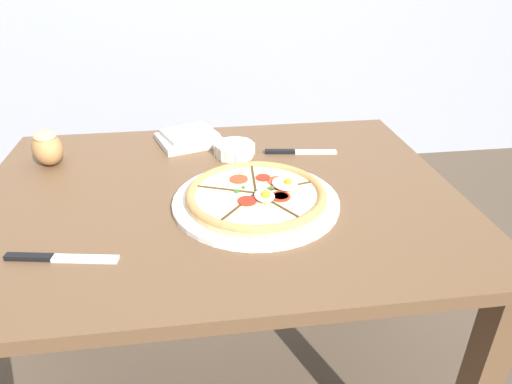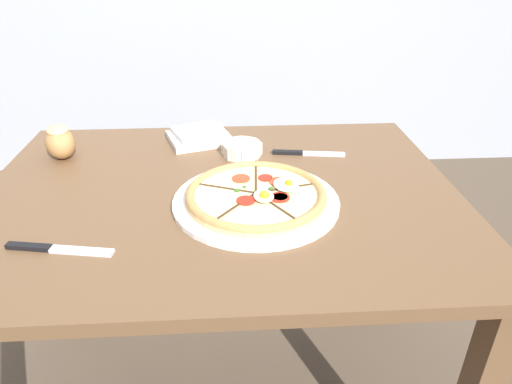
{
  "view_description": "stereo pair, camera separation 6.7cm",
  "coord_description": "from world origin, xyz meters",
  "views": [
    {
      "loc": [
        -0.04,
        -0.95,
        1.3
      ],
      "look_at": [
        0.08,
        -0.07,
        0.8
      ],
      "focal_mm": 32.0,
      "sensor_mm": 36.0,
      "label": 1
    },
    {
      "loc": [
        0.03,
        -0.96,
        1.3
      ],
      "look_at": [
        0.08,
        -0.07,
        0.8
      ],
      "focal_mm": 32.0,
      "sensor_mm": 36.0,
      "label": 2
    }
  ],
  "objects": [
    {
      "name": "pizza",
      "position": [
        0.08,
        -0.07,
        0.79
      ],
      "size": [
        0.38,
        0.38,
        0.05
      ],
      "color": "white",
      "rests_on": "dining_table"
    },
    {
      "name": "dining_table",
      "position": [
        0.0,
        0.0,
        0.65
      ],
      "size": [
        1.13,
        0.85,
        0.77
      ],
      "color": "brown",
      "rests_on": "ground_plane"
    },
    {
      "name": "knife_main",
      "position": [
        0.24,
        0.19,
        0.78
      ],
      "size": [
        0.2,
        0.04,
        0.01
      ],
      "rotation": [
        0.0,
        0.0,
        -0.13
      ],
      "color": "silver",
      "rests_on": "dining_table"
    },
    {
      "name": "napkin_folded",
      "position": [
        -0.06,
        0.31,
        0.79
      ],
      "size": [
        0.21,
        0.19,
        0.04
      ],
      "rotation": [
        0.0,
        0.0,
        0.31
      ],
      "color": "silver",
      "rests_on": "dining_table"
    },
    {
      "name": "ramekin_bowl",
      "position": [
        0.06,
        0.2,
        0.79
      ],
      "size": [
        0.11,
        0.11,
        0.04
      ],
      "color": "silver",
      "rests_on": "dining_table"
    },
    {
      "name": "bread_piece_near",
      "position": [
        -0.43,
        0.21,
        0.82
      ],
      "size": [
        0.11,
        0.13,
        0.09
      ],
      "rotation": [
        0.0,
        0.0,
        2.03
      ],
      "color": "#B27F47",
      "rests_on": "dining_table"
    },
    {
      "name": "knife_spare",
      "position": [
        -0.31,
        -0.23,
        0.78
      ],
      "size": [
        0.21,
        0.05,
        0.01
      ],
      "rotation": [
        0.0,
        0.0,
        -0.17
      ],
      "color": "silver",
      "rests_on": "dining_table"
    }
  ]
}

